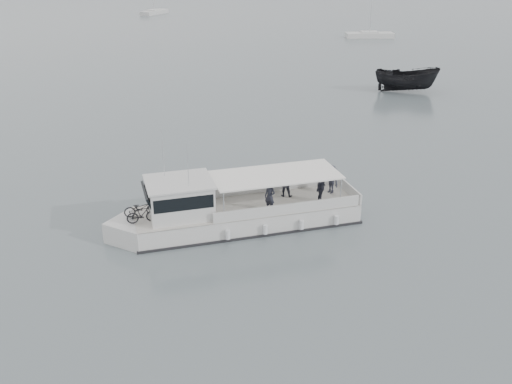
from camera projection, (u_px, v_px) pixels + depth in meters
ground at (180, 218)px, 28.09m from camera, size 1400.00×1400.00×0.00m
tour_boat at (225, 212)px, 26.90m from camera, size 12.08×5.66×5.08m
dark_motorboat at (407, 80)px, 51.46m from camera, size 5.91×5.12×2.22m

